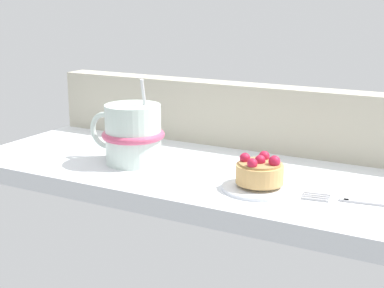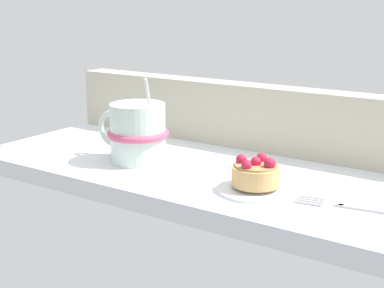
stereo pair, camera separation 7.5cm
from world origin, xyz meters
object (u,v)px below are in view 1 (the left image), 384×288
(dessert_plate, at_px, (259,186))
(coffee_mug, at_px, (132,134))
(raspberry_tart, at_px, (260,171))
(dessert_fork, at_px, (362,201))

(dessert_plate, relative_size, coffee_mug, 0.76)
(raspberry_tart, relative_size, dessert_fork, 0.41)
(dessert_plate, distance_m, dessert_fork, 0.13)
(raspberry_tart, height_order, coffee_mug, coffee_mug)
(dessert_fork, bearing_deg, coffee_mug, 178.03)
(raspberry_tart, bearing_deg, dessert_fork, 4.60)
(raspberry_tart, xyz_separation_m, coffee_mug, (-0.22, 0.02, 0.02))
(coffee_mug, bearing_deg, dessert_fork, -1.97)
(coffee_mug, bearing_deg, raspberry_tart, -5.95)
(raspberry_tart, distance_m, dessert_fork, 0.14)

